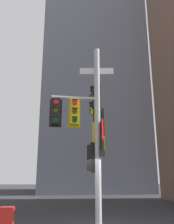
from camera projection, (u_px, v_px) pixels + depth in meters
building_mid_block at (89, 61)px, 37.40m from camera, size 13.52×13.52×38.49m
signal_pole_assembly at (91, 123)px, 9.87m from camera, size 2.67×2.61×7.12m
newspaper_box at (6, 221)px, 7.84m from camera, size 0.45×0.36×0.89m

